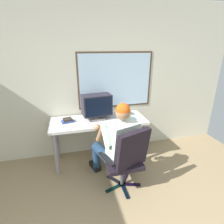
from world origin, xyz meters
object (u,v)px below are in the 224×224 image
object	(u,v)px
book_stack	(68,120)
crt_monitor	(97,105)
desk_speaker	(124,110)
cd_case	(131,119)
person_seated	(117,142)
office_chair	(127,157)
wine_glass	(120,115)
desk	(99,125)

from	to	relation	value
book_stack	crt_monitor	bearing A→B (deg)	3.78
desk_speaker	cd_case	bearing A→B (deg)	-67.00
crt_monitor	book_stack	xyz separation A→B (m)	(-0.48, -0.03, -0.21)
cd_case	desk_speaker	bearing A→B (deg)	113.00
person_seated	office_chair	bearing A→B (deg)	-73.44
cd_case	book_stack	bearing A→B (deg)	173.69
crt_monitor	cd_case	size ratio (longest dim) A/B	3.35
person_seated	cd_case	distance (m)	0.61
crt_monitor	desk_speaker	distance (m)	0.49
office_chair	wine_glass	bearing A→B (deg)	82.42
person_seated	crt_monitor	xyz separation A→B (m)	(-0.17, 0.61, 0.36)
crt_monitor	wine_glass	bearing A→B (deg)	-29.31
office_chair	cd_case	distance (m)	0.81
office_chair	cd_case	xyz separation A→B (m)	(0.30, 0.72, 0.22)
cd_case	office_chair	bearing A→B (deg)	-112.97
desk	crt_monitor	xyz separation A→B (m)	(-0.02, 0.06, 0.34)
book_stack	wine_glass	bearing A→B (deg)	-10.82
office_chair	crt_monitor	bearing A→B (deg)	105.75
crt_monitor	desk_speaker	world-z (taller)	crt_monitor
desk	crt_monitor	distance (m)	0.34
wine_glass	book_stack	size ratio (longest dim) A/B	0.77
person_seated	book_stack	bearing A→B (deg)	138.21
desk	wine_glass	xyz separation A→B (m)	(0.32, -0.13, 0.20)
desk	office_chair	xyz separation A→B (m)	(0.23, -0.81, -0.12)
book_stack	cd_case	size ratio (longest dim) A/B	1.39
wine_glass	cd_case	distance (m)	0.24
person_seated	wine_glass	world-z (taller)	person_seated
desk_speaker	office_chair	bearing A→B (deg)	-104.30
desk	person_seated	distance (m)	0.58
office_chair	wine_glass	distance (m)	0.75
book_stack	office_chair	bearing A→B (deg)	-48.97
crt_monitor	desk	bearing A→B (deg)	-73.91
office_chair	book_stack	xyz separation A→B (m)	(-0.72, 0.83, 0.25)
person_seated	cd_case	bearing A→B (deg)	50.90
crt_monitor	wine_glass	distance (m)	0.40
person_seated	desk_speaker	bearing A→B (deg)	64.82
crt_monitor	wine_glass	world-z (taller)	crt_monitor
office_chair	wine_glass	world-z (taller)	office_chair
person_seated	desk_speaker	size ratio (longest dim) A/B	6.64
cd_case	desk	bearing A→B (deg)	170.51
person_seated	wine_glass	distance (m)	0.51
desk	office_chair	size ratio (longest dim) A/B	1.62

